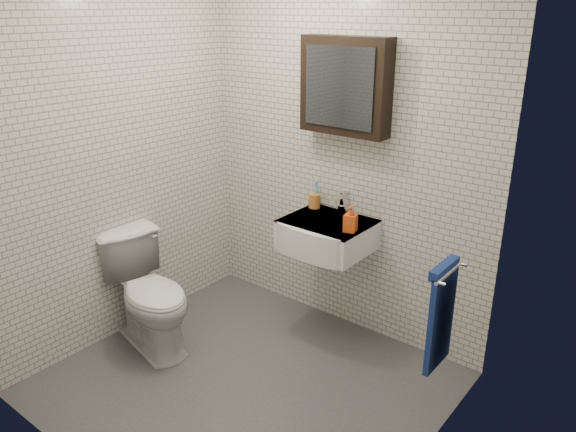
{
  "coord_description": "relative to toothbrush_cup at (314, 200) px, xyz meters",
  "views": [
    {
      "loc": [
        1.98,
        -2.07,
        2.18
      ],
      "look_at": [
        -0.03,
        0.45,
        0.96
      ],
      "focal_mm": 35.0,
      "sensor_mm": 36.0,
      "label": 1
    }
  ],
  "objects": [
    {
      "name": "soap_bottle",
      "position": [
        0.43,
        -0.21,
        0.03
      ],
      "size": [
        0.09,
        0.09,
        0.17
      ],
      "primitive_type": "imported",
      "rotation": [
        0.0,
        0.0,
        0.25
      ],
      "color": "orange",
      "rests_on": "washbasin"
    },
    {
      "name": "mirror_cabinet",
      "position": [
        0.21,
        0.01,
        0.79
      ],
      "size": [
        0.6,
        0.15,
        0.6
      ],
      "color": "black",
      "rests_on": "room_shell"
    },
    {
      "name": "ground",
      "position": [
        0.16,
        -0.92,
        -0.9
      ],
      "size": [
        2.2,
        2.0,
        0.01
      ],
      "primitive_type": "cube",
      "color": "#45464B",
      "rests_on": "ground"
    },
    {
      "name": "washbasin",
      "position": [
        0.21,
        -0.19,
        -0.15
      ],
      "size": [
        0.55,
        0.5,
        0.2
      ],
      "color": "white",
      "rests_on": "room_shell"
    },
    {
      "name": "toothbrush_cup",
      "position": [
        0.0,
        0.0,
        0.0
      ],
      "size": [
        0.09,
        0.09,
        0.22
      ],
      "rotation": [
        0.0,
        0.0,
        0.21
      ],
      "color": "#C47631",
      "rests_on": "washbasin"
    },
    {
      "name": "toilet",
      "position": [
        -0.63,
        -0.99,
        -0.52
      ],
      "size": [
        0.83,
        0.58,
        0.77
      ],
      "primitive_type": "imported",
      "rotation": [
        0.0,
        0.0,
        1.35
      ],
      "color": "white",
      "rests_on": "ground"
    },
    {
      "name": "faucet",
      "position": [
        0.21,
        0.01,
        0.01
      ],
      "size": [
        0.06,
        0.2,
        0.15
      ],
      "color": "silver",
      "rests_on": "washbasin"
    },
    {
      "name": "room_shell",
      "position": [
        0.16,
        -0.92,
        0.56
      ],
      "size": [
        2.22,
        2.02,
        2.51
      ],
      "color": "silver",
      "rests_on": "ground"
    },
    {
      "name": "towel_rail",
      "position": [
        1.21,
        -0.57,
        -0.18
      ],
      "size": [
        0.09,
        0.3,
        0.58
      ],
      "color": "silver",
      "rests_on": "room_shell"
    }
  ]
}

